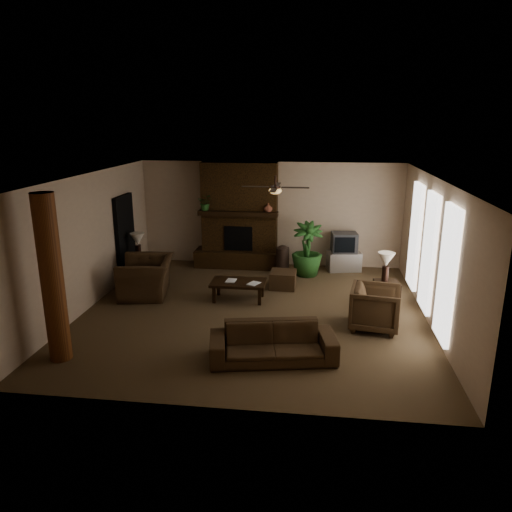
# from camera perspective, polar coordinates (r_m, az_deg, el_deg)

# --- Properties ---
(room_shell) EXTENTS (7.00, 7.00, 7.00)m
(room_shell) POSITION_cam_1_polar(r_m,az_deg,el_deg) (9.62, -0.30, 1.07)
(room_shell) COLOR brown
(room_shell) RESTS_ON ground
(fireplace) EXTENTS (2.40, 0.70, 2.80)m
(fireplace) POSITION_cam_1_polar(r_m,az_deg,el_deg) (12.89, -1.96, 3.79)
(fireplace) COLOR #442A12
(fireplace) RESTS_ON ground
(windows) EXTENTS (0.08, 3.65, 2.35)m
(windows) POSITION_cam_1_polar(r_m,az_deg,el_deg) (10.01, 19.85, 0.38)
(windows) COLOR white
(windows) RESTS_ON ground
(log_column) EXTENTS (0.36, 0.36, 2.80)m
(log_column) POSITION_cam_1_polar(r_m,az_deg,el_deg) (8.36, -23.09, -2.57)
(log_column) COLOR brown
(log_column) RESTS_ON ground
(doorway) EXTENTS (0.10, 1.00, 2.10)m
(doorway) POSITION_cam_1_polar(r_m,az_deg,el_deg) (12.29, -15.28, 2.11)
(doorway) COLOR black
(doorway) RESTS_ON ground
(ceiling_fan) EXTENTS (1.35, 1.35, 0.37)m
(ceiling_fan) POSITION_cam_1_polar(r_m,az_deg,el_deg) (9.65, 2.31, 7.94)
(ceiling_fan) COLOR black
(ceiling_fan) RESTS_ON ceiling
(sofa) EXTENTS (2.16, 0.99, 0.81)m
(sofa) POSITION_cam_1_polar(r_m,az_deg,el_deg) (8.04, 2.02, -9.61)
(sofa) COLOR #402D1B
(sofa) RESTS_ON ground
(armchair_left) EXTENTS (1.07, 1.44, 1.14)m
(armchair_left) POSITION_cam_1_polar(r_m,az_deg,el_deg) (11.12, -12.93, -1.72)
(armchair_left) COLOR #402D1B
(armchair_left) RESTS_ON ground
(armchair_right) EXTENTS (0.97, 1.01, 0.92)m
(armchair_right) POSITION_cam_1_polar(r_m,az_deg,el_deg) (9.43, 14.02, -5.76)
(armchair_right) COLOR #402D1B
(armchair_right) RESTS_ON ground
(coffee_table) EXTENTS (1.20, 0.70, 0.43)m
(coffee_table) POSITION_cam_1_polar(r_m,az_deg,el_deg) (10.60, -2.10, -3.33)
(coffee_table) COLOR black
(coffee_table) RESTS_ON ground
(ottoman) EXTENTS (0.62, 0.62, 0.40)m
(ottoman) POSITION_cam_1_polar(r_m,az_deg,el_deg) (11.43, 3.23, -2.81)
(ottoman) COLOR #402D1B
(ottoman) RESTS_ON ground
(tv_stand) EXTENTS (0.93, 0.66, 0.50)m
(tv_stand) POSITION_cam_1_polar(r_m,az_deg,el_deg) (12.91, 10.40, -0.60)
(tv_stand) COLOR silver
(tv_stand) RESTS_ON ground
(tv) EXTENTS (0.70, 0.59, 0.52)m
(tv) POSITION_cam_1_polar(r_m,az_deg,el_deg) (12.77, 10.45, 1.59)
(tv) COLOR #39393B
(tv) RESTS_ON tv_stand
(floor_vase) EXTENTS (0.34, 0.34, 0.77)m
(floor_vase) POSITION_cam_1_polar(r_m,az_deg,el_deg) (12.37, 3.17, -0.22)
(floor_vase) COLOR #2E2019
(floor_vase) RESTS_ON ground
(floor_plant) EXTENTS (0.99, 1.49, 0.77)m
(floor_plant) POSITION_cam_1_polar(r_m,az_deg,el_deg) (12.34, 6.06, -0.55)
(floor_plant) COLOR #295923
(floor_plant) RESTS_ON ground
(side_table_left) EXTENTS (0.66, 0.66, 0.55)m
(side_table_left) POSITION_cam_1_polar(r_m,az_deg,el_deg) (12.29, -13.41, -1.51)
(side_table_left) COLOR black
(side_table_left) RESTS_ON ground
(lamp_left) EXTENTS (0.43, 0.43, 0.65)m
(lamp_left) POSITION_cam_1_polar(r_m,az_deg,el_deg) (12.09, -13.90, 1.75)
(lamp_left) COLOR black
(lamp_left) RESTS_ON side_table_left
(side_table_right) EXTENTS (0.54, 0.54, 0.55)m
(side_table_right) POSITION_cam_1_polar(r_m,az_deg,el_deg) (10.64, 15.22, -4.40)
(side_table_right) COLOR black
(side_table_right) RESTS_ON ground
(lamp_right) EXTENTS (0.38, 0.38, 0.65)m
(lamp_right) POSITION_cam_1_polar(r_m,az_deg,el_deg) (10.38, 15.22, -0.67)
(lamp_right) COLOR black
(lamp_right) RESTS_ON side_table_right
(mantel_plant) EXTENTS (0.38, 0.43, 0.33)m
(mantel_plant) POSITION_cam_1_polar(r_m,az_deg,el_deg) (12.72, -6.02, 6.15)
(mantel_plant) COLOR #295923
(mantel_plant) RESTS_ON fireplace
(mantel_vase) EXTENTS (0.26, 0.26, 0.22)m
(mantel_vase) POSITION_cam_1_polar(r_m,az_deg,el_deg) (12.44, 1.46, 5.75)
(mantel_vase) COLOR #97533C
(mantel_vase) RESTS_ON fireplace
(book_a) EXTENTS (0.22, 0.04, 0.29)m
(book_a) POSITION_cam_1_polar(r_m,az_deg,el_deg) (10.57, -3.57, -2.25)
(book_a) COLOR #999999
(book_a) RESTS_ON coffee_table
(book_b) EXTENTS (0.20, 0.11, 0.29)m
(book_b) POSITION_cam_1_polar(r_m,az_deg,el_deg) (10.41, -0.77, -2.51)
(book_b) COLOR #999999
(book_b) RESTS_ON coffee_table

